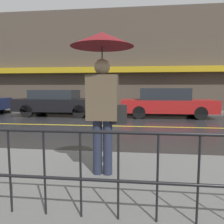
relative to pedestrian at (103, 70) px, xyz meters
name	(u,v)px	position (x,y,z in m)	size (l,w,h in m)	color
ground_plane	(87,125)	(-1.45, 5.07, -1.78)	(80.00, 80.00, 0.00)	#262628
sidewalk_near	(15,176)	(-1.45, -0.11, -1.72)	(28.00, 2.66, 0.12)	#60605E
sidewalk_far	(105,111)	(-1.45, 9.73, -1.72)	(28.00, 1.62, 0.12)	#60605E
lane_marking	(87,125)	(-1.45, 5.07, -1.77)	(25.20, 0.12, 0.01)	gold
building_storefront	(107,61)	(-1.45, 10.66, 1.38)	(28.00, 0.85, 6.39)	#4C4238
pedestrian	(103,70)	(0.00, 0.00, 0.00)	(0.97, 0.97, 2.22)	#23283D
car_black	(58,102)	(-3.74, 7.96, -1.06)	(4.43, 1.89, 1.38)	black
car_red	(166,103)	(1.99, 7.96, -1.03)	(4.63, 1.71, 1.48)	maroon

